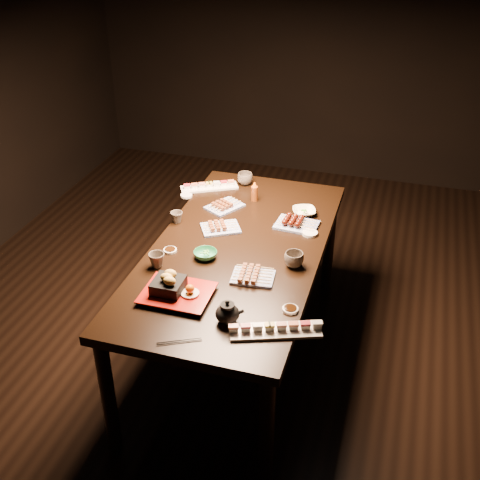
# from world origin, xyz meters

# --- Properties ---
(ground) EXTENTS (5.00, 5.00, 0.00)m
(ground) POSITION_xyz_m (0.00, 0.00, 0.00)
(ground) COLOR black
(ground) RESTS_ON ground
(dining_table) EXTENTS (1.24, 1.94, 0.75)m
(dining_table) POSITION_xyz_m (0.13, -0.21, 0.38)
(dining_table) COLOR black
(dining_table) RESTS_ON ground
(sushi_platter_near) EXTENTS (0.42, 0.25, 0.05)m
(sushi_platter_near) POSITION_xyz_m (0.49, -0.84, 0.77)
(sushi_platter_near) COLOR white
(sushi_platter_near) RESTS_ON dining_table
(sushi_platter_far) EXTENTS (0.37, 0.26, 0.04)m
(sushi_platter_far) POSITION_xyz_m (-0.25, 0.43, 0.77)
(sushi_platter_far) COLOR white
(sushi_platter_far) RESTS_ON dining_table
(yakitori_plate_center) EXTENTS (0.26, 0.24, 0.05)m
(yakitori_plate_center) POSITION_xyz_m (-0.02, -0.05, 0.78)
(yakitori_plate_center) COLOR #828EB6
(yakitori_plate_center) RESTS_ON dining_table
(yakitori_plate_right) EXTENTS (0.22, 0.17, 0.05)m
(yakitori_plate_right) POSITION_xyz_m (0.29, -0.47, 0.78)
(yakitori_plate_right) COLOR #828EB6
(yakitori_plate_right) RESTS_ON dining_table
(yakitori_plate_left) EXTENTS (0.24, 0.26, 0.05)m
(yakitori_plate_left) POSITION_xyz_m (-0.08, 0.20, 0.78)
(yakitori_plate_left) COLOR #828EB6
(yakitori_plate_left) RESTS_ON dining_table
(tsukune_plate) EXTENTS (0.25, 0.19, 0.06)m
(tsukune_plate) POSITION_xyz_m (0.39, 0.11, 0.78)
(tsukune_plate) COLOR #828EB6
(tsukune_plate) RESTS_ON dining_table
(edamame_bowl_green) EXTENTS (0.13, 0.13, 0.04)m
(edamame_bowl_green) POSITION_xyz_m (-0.00, -0.36, 0.77)
(edamame_bowl_green) COLOR #2C8754
(edamame_bowl_green) RESTS_ON dining_table
(edamame_bowl_cream) EXTENTS (0.17, 0.17, 0.03)m
(edamame_bowl_cream) POSITION_xyz_m (0.40, 0.26, 0.77)
(edamame_bowl_cream) COLOR #EFE9C3
(edamame_bowl_cream) RESTS_ON dining_table
(tempura_tray) EXTENTS (0.33, 0.26, 0.12)m
(tempura_tray) POSITION_xyz_m (-0.02, -0.72, 0.81)
(tempura_tray) COLOR black
(tempura_tray) RESTS_ON dining_table
(teacup_near_left) EXTENTS (0.09, 0.09, 0.08)m
(teacup_near_left) POSITION_xyz_m (-0.21, -0.51, 0.79)
(teacup_near_left) COLOR #50473D
(teacup_near_left) RESTS_ON dining_table
(teacup_mid_right) EXTENTS (0.11, 0.11, 0.08)m
(teacup_mid_right) POSITION_xyz_m (0.46, -0.30, 0.79)
(teacup_mid_right) COLOR #50473D
(teacup_mid_right) RESTS_ON dining_table
(teacup_far_left) EXTENTS (0.08, 0.08, 0.07)m
(teacup_far_left) POSITION_xyz_m (-0.29, -0.05, 0.78)
(teacup_far_left) COLOR #50473D
(teacup_far_left) RESTS_ON dining_table
(teacup_far_right) EXTENTS (0.11, 0.11, 0.08)m
(teacup_far_right) POSITION_xyz_m (-0.05, 0.55, 0.79)
(teacup_far_right) COLOR #50473D
(teacup_far_right) RESTS_ON dining_table
(teapot) EXTENTS (0.16, 0.16, 0.11)m
(teapot) POSITION_xyz_m (0.27, -0.82, 0.81)
(teapot) COLOR black
(teapot) RESTS_ON dining_table
(condiment_bottle) EXTENTS (0.05, 0.05, 0.13)m
(condiment_bottle) POSITION_xyz_m (0.07, 0.35, 0.81)
(condiment_bottle) COLOR brown
(condiment_bottle) RESTS_ON dining_table
(sauce_dish_west) EXTENTS (0.09, 0.09, 0.01)m
(sauce_dish_west) POSITION_xyz_m (-0.21, -0.35, 0.76)
(sauce_dish_west) COLOR white
(sauce_dish_west) RESTS_ON dining_table
(sauce_dish_east) EXTENTS (0.09, 0.09, 0.02)m
(sauce_dish_east) POSITION_xyz_m (0.48, 0.04, 0.76)
(sauce_dish_east) COLOR white
(sauce_dish_east) RESTS_ON dining_table
(sauce_dish_se) EXTENTS (0.08, 0.08, 0.01)m
(sauce_dish_se) POSITION_xyz_m (0.52, -0.67, 0.76)
(sauce_dish_se) COLOR white
(sauce_dish_se) RESTS_ON dining_table
(sauce_dish_nw) EXTENTS (0.08, 0.08, 0.01)m
(sauce_dish_nw) POSITION_xyz_m (-0.35, 0.28, 0.76)
(sauce_dish_nw) COLOR white
(sauce_dish_nw) RESTS_ON dining_table
(chopsticks_near) EXTENTS (0.18, 0.10, 0.01)m
(chopsticks_near) POSITION_xyz_m (0.11, -1.02, 0.75)
(chopsticks_near) COLOR black
(chopsticks_near) RESTS_ON dining_table
(chopsticks_se) EXTENTS (0.23, 0.05, 0.01)m
(chopsticks_se) POSITION_xyz_m (0.57, -0.78, 0.75)
(chopsticks_se) COLOR black
(chopsticks_se) RESTS_ON dining_table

